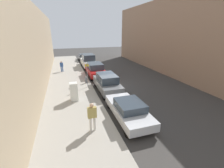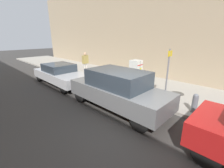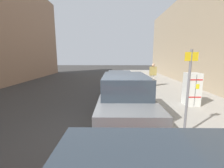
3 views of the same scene
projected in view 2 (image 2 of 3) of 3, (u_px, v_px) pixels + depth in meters
name	position (u px, v px, depth m)	size (l,w,h in m)	color
ground_plane	(123.00, 124.00, 5.67)	(80.00, 80.00, 0.00)	#383533
sidewalk_slab	(172.00, 93.00, 8.60)	(4.59, 44.00, 0.15)	#9E998E
building_facade_near	(202.00, 23.00, 9.76)	(2.29, 39.60, 7.95)	tan
discarded_refrigerator	(136.00, 72.00, 9.86)	(0.63, 0.66, 1.55)	silver
manhole_cover	(177.00, 94.00, 8.23)	(0.70, 0.70, 0.02)	#47443F
street_sign_post	(167.00, 74.00, 6.67)	(0.36, 0.07, 2.51)	slate
fire_hydrant	(195.00, 103.00, 6.11)	(0.22, 0.22, 0.81)	slate
pedestrian_walking_far	(85.00, 61.00, 12.34)	(0.51, 0.24, 1.78)	beige
parked_sedan_silver	(61.00, 74.00, 10.23)	(1.89, 4.71, 1.38)	silver
parked_suv_gray	(118.00, 89.00, 6.67)	(1.87, 4.78, 1.76)	slate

